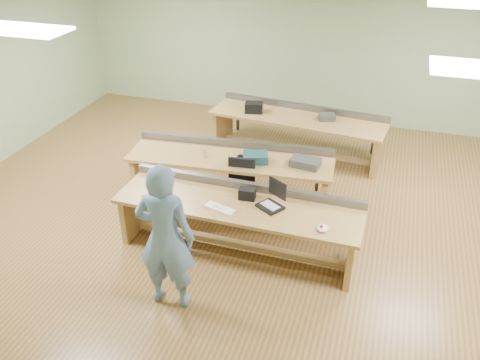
# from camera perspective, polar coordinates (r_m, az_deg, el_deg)

# --- Properties ---
(floor) EXTENTS (10.00, 10.00, 0.00)m
(floor) POSITION_cam_1_polar(r_m,az_deg,el_deg) (7.77, 2.46, -4.00)
(floor) COLOR olive
(floor) RESTS_ON ground
(ceiling) EXTENTS (10.00, 10.00, 0.00)m
(ceiling) POSITION_cam_1_polar(r_m,az_deg,el_deg) (6.58, 3.05, 18.20)
(ceiling) COLOR silver
(ceiling) RESTS_ON wall_back
(wall_back) EXTENTS (10.00, 0.04, 3.00)m
(wall_back) POSITION_cam_1_polar(r_m,az_deg,el_deg) (10.75, 8.45, 14.36)
(wall_back) COLOR gray
(wall_back) RESTS_ON floor
(wall_front) EXTENTS (10.00, 0.04, 3.00)m
(wall_front) POSITION_cam_1_polar(r_m,az_deg,el_deg) (3.96, -13.19, -16.90)
(wall_front) COLOR gray
(wall_front) RESTS_ON floor
(fluor_panels) EXTENTS (6.20, 3.50, 0.03)m
(fluor_panels) POSITION_cam_1_polar(r_m,az_deg,el_deg) (6.59, 3.04, 17.95)
(fluor_panels) COLOR white
(fluor_panels) RESTS_ON ceiling
(workbench_front) EXTENTS (3.28, 0.92, 0.86)m
(workbench_front) POSITION_cam_1_polar(r_m,az_deg,el_deg) (6.78, -0.14, -3.85)
(workbench_front) COLOR #AF874A
(workbench_front) RESTS_ON floor
(workbench_mid) EXTENTS (3.22, 1.11, 0.86)m
(workbench_mid) POSITION_cam_1_polar(r_m,az_deg,el_deg) (7.92, -1.02, 1.51)
(workbench_mid) COLOR #AF874A
(workbench_mid) RESTS_ON floor
(workbench_back) EXTENTS (3.25, 1.19, 0.86)m
(workbench_back) POSITION_cam_1_polar(r_m,az_deg,el_deg) (9.38, 6.45, 6.06)
(workbench_back) COLOR #AF874A
(workbench_back) RESTS_ON floor
(person) EXTENTS (0.72, 0.51, 1.87)m
(person) POSITION_cam_1_polar(r_m,az_deg,el_deg) (5.79, -8.36, -6.42)
(person) COLOR #61829F
(person) RESTS_ON floor
(laptop_base) EXTENTS (0.40, 0.38, 0.03)m
(laptop_base) POSITION_cam_1_polar(r_m,az_deg,el_deg) (6.57, 3.40, -3.00)
(laptop_base) COLOR black
(laptop_base) RESTS_ON workbench_front
(laptop_screen) EXTENTS (0.27, 0.18, 0.24)m
(laptop_screen) POSITION_cam_1_polar(r_m,az_deg,el_deg) (6.53, 4.24, -0.95)
(laptop_screen) COLOR black
(laptop_screen) RESTS_ON laptop_base
(keyboard) EXTENTS (0.44, 0.26, 0.02)m
(keyboard) POSITION_cam_1_polar(r_m,az_deg,el_deg) (6.54, -2.29, -3.20)
(keyboard) COLOR white
(keyboard) RESTS_ON workbench_front
(trackball_mouse) EXTENTS (0.18, 0.20, 0.07)m
(trackball_mouse) POSITION_cam_1_polar(r_m,az_deg,el_deg) (6.22, 9.28, -5.35)
(trackball_mouse) COLOR white
(trackball_mouse) RESTS_ON workbench_front
(camera_bag) EXTENTS (0.23, 0.16, 0.15)m
(camera_bag) POSITION_cam_1_polar(r_m,az_deg,el_deg) (6.72, 0.82, -1.56)
(camera_bag) COLOR black
(camera_bag) RESTS_ON workbench_front
(task_chair) EXTENTS (0.53, 0.53, 0.89)m
(task_chair) POSITION_cam_1_polar(r_m,az_deg,el_deg) (7.60, -0.03, -1.88)
(task_chair) COLOR black
(task_chair) RESTS_ON floor
(parts_bin_teal) EXTENTS (0.44, 0.38, 0.13)m
(parts_bin_teal) POSITION_cam_1_polar(r_m,az_deg,el_deg) (7.65, 1.74, 2.55)
(parts_bin_teal) COLOR #153B44
(parts_bin_teal) RESTS_ON workbench_mid
(parts_bin_grey) EXTENTS (0.46, 0.33, 0.12)m
(parts_bin_grey) POSITION_cam_1_polar(r_m,az_deg,el_deg) (7.58, 7.34, 1.97)
(parts_bin_grey) COLOR #333436
(parts_bin_grey) RESTS_ON workbench_mid
(mug) EXTENTS (0.13, 0.13, 0.09)m
(mug) POSITION_cam_1_polar(r_m,az_deg,el_deg) (7.65, 0.09, 2.42)
(mug) COLOR #333436
(mug) RESTS_ON workbench_mid
(drinks_can) EXTENTS (0.07, 0.07, 0.12)m
(drinks_can) POSITION_cam_1_polar(r_m,az_deg,el_deg) (7.80, -4.00, 3.00)
(drinks_can) COLOR #B9B9BD
(drinks_can) RESTS_ON workbench_mid
(storage_box_back) EXTENTS (0.36, 0.29, 0.18)m
(storage_box_back) POSITION_cam_1_polar(r_m,az_deg,el_deg) (9.41, 1.56, 8.15)
(storage_box_back) COLOR black
(storage_box_back) RESTS_ON workbench_back
(tray_back) EXTENTS (0.33, 0.28, 0.11)m
(tray_back) POSITION_cam_1_polar(r_m,az_deg,el_deg) (9.21, 9.74, 6.99)
(tray_back) COLOR #333436
(tray_back) RESTS_ON workbench_back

